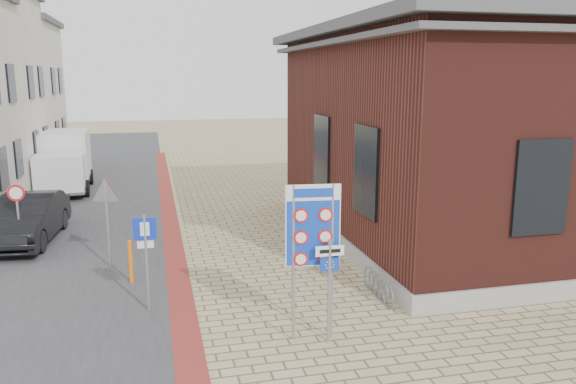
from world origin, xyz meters
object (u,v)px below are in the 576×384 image
box_truck (64,161)px  essen_sign (329,276)px  border_sign (313,229)px  parking_sign (146,247)px  bollard (131,262)px  sedan (28,219)px

box_truck → essen_sign: bearing=-69.5°
border_sign → essen_sign: bearing=-28.7°
parking_sign → bollard: size_ratio=1.97×
sedan → parking_sign: parking_sign is taller
sedan → essen_sign: bearing=-45.6°
sedan → bollard: size_ratio=4.05×
box_truck → border_sign: size_ratio=1.64×
box_truck → essen_sign: 18.81m
box_truck → border_sign: (7.01, -17.14, 0.92)m
border_sign → parking_sign: (-3.25, 2.17, -0.80)m
sedan → parking_sign: (3.75, -6.54, 0.76)m
border_sign → bollard: bearing=137.8°
essen_sign → bollard: 5.90m
parking_sign → border_sign: bearing=-31.3°
box_truck → border_sign: border_sign is taller
border_sign → sedan: bearing=134.6°
border_sign → parking_sign: border_sign is taller
essen_sign → parking_sign: parking_sign is taller
border_sign → parking_sign: size_ratio=1.42×
box_truck → bollard: (3.33, -13.04, -0.83)m
bollard → border_sign: bearing=-48.0°
box_truck → border_sign: bearing=-70.1°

